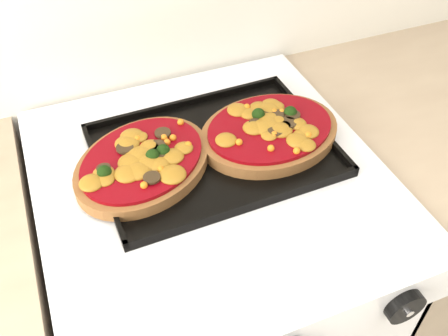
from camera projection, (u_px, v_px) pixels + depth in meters
name	position (u px, v px, depth m)	size (l,w,h in m)	color
stove	(213.00, 306.00, 1.19)	(0.60, 0.60, 0.91)	silver
knob_right	(405.00, 307.00, 0.74)	(0.06, 0.06, 0.02)	black
baking_tray	(214.00, 149.00, 0.89)	(0.41, 0.30, 0.02)	black
pizza_left	(143.00, 161.00, 0.85)	(0.26, 0.20, 0.04)	brown
pizza_right	(270.00, 130.00, 0.91)	(0.26, 0.20, 0.04)	brown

